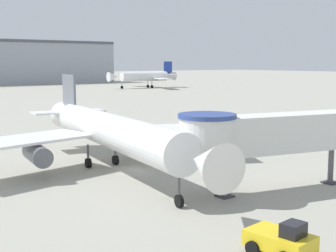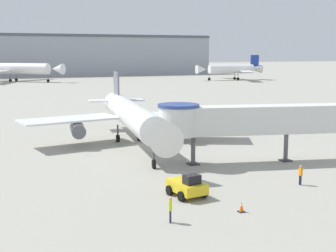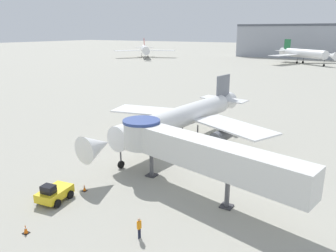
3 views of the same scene
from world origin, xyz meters
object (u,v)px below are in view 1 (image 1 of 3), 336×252
at_px(traffic_cone_near_nose, 253,229).
at_px(background_jet_blue_tail, 146,76).
at_px(jet_bridge, 288,132).
at_px(pushback_tug_yellow, 281,240).
at_px(main_airplane, 110,132).

distance_m(traffic_cone_near_nose, background_jet_blue_tail, 151.45).
bearing_deg(jet_bridge, background_jet_blue_tail, 73.78).
bearing_deg(pushback_tug_yellow, jet_bridge, 30.65).
bearing_deg(background_jet_blue_tail, jet_bridge, -23.79).
bearing_deg(pushback_tug_yellow, main_airplane, 76.25).
xyz_separation_m(jet_bridge, background_jet_blue_tail, (68.24, 124.86, -0.07)).
height_order(traffic_cone_near_nose, background_jet_blue_tail, background_jet_blue_tail).
bearing_deg(background_jet_blue_tail, main_airplane, -29.48).
relative_size(main_airplane, traffic_cone_near_nose, 45.70).
height_order(jet_bridge, pushback_tug_yellow, jet_bridge).
height_order(pushback_tug_yellow, traffic_cone_near_nose, pushback_tug_yellow).
bearing_deg(background_jet_blue_tail, traffic_cone_near_nose, -25.87).
relative_size(jet_bridge, traffic_cone_near_nose, 29.66).
xyz_separation_m(main_airplane, background_jet_blue_tail, (76.33, 111.68, 0.80)).
relative_size(pushback_tug_yellow, background_jet_blue_tail, 0.11).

